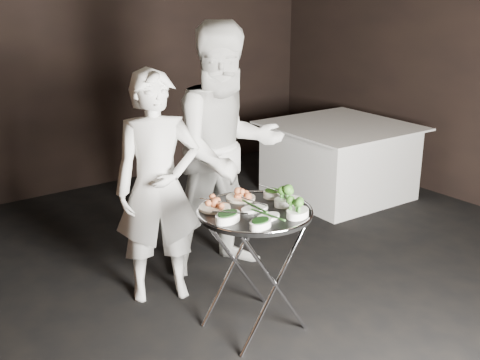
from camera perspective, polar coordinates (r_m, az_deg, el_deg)
floor at (r=3.87m, az=5.10°, el=-14.99°), size 6.00×7.00×0.05m
wall_back at (r=6.33m, az=-16.67°, el=12.16°), size 6.00×0.05×3.00m
tray_stand at (r=3.74m, az=1.39°, el=-8.04°), size 0.53×0.45×0.78m
serving_tray at (r=3.60m, az=1.43°, el=-3.04°), size 0.70×0.70×0.04m
potato_plate_a at (r=3.60m, az=-2.42°, el=-2.33°), size 0.19×0.19×0.07m
potato_plate_b at (r=3.76m, az=0.06°, el=-1.41°), size 0.18×0.18×0.07m
greens_bowl at (r=3.80m, az=3.07°, el=-1.22°), size 0.11×0.11×0.07m
asparagus_plate_a at (r=3.59m, az=1.39°, el=-2.64°), size 0.19×0.11×0.04m
asparagus_plate_b at (r=3.47m, az=2.67°, el=-3.44°), size 0.18×0.12×0.03m
spinach_bowl_a at (r=3.42m, az=-1.18°, el=-3.44°), size 0.20×0.15×0.07m
spinach_bowl_b at (r=3.34m, az=1.95°, el=-4.07°), size 0.17×0.14×0.06m
broccoli_bowl_a at (r=3.67m, az=4.56°, el=-1.92°), size 0.20×0.16×0.07m
broccoli_bowl_b at (r=3.51m, az=5.49°, el=-2.99°), size 0.20×0.17×0.07m
serving_utensils at (r=3.63m, az=0.98°, el=-1.74°), size 0.59×0.43×0.01m
waiter_left at (r=4.04m, az=-7.80°, el=-0.74°), size 0.68×0.56×1.58m
waiter_right at (r=4.38m, az=-1.25°, el=2.78°), size 1.01×0.85×1.85m
dining_table at (r=6.19m, az=9.33°, el=1.87°), size 1.30×1.30×0.74m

